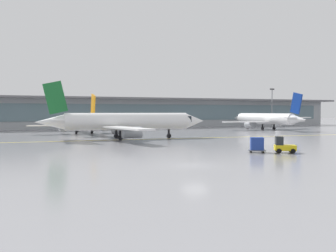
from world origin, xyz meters
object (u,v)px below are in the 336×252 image
at_px(cargo_dolly_lead, 257,144).
at_px(apron_light_mast_1, 272,105).
at_px(gate_airplane_2, 265,119).
at_px(taxiing_regional_jet, 126,122).
at_px(gate_airplane_1, 83,122).
at_px(baggage_tug, 283,146).

relative_size(cargo_dolly_lead, apron_light_mast_1, 0.20).
distance_m(gate_airplane_2, taxiing_regional_jet, 51.04).
xyz_separation_m(gate_airplane_1, apron_light_mast_1, (68.59, 18.08, 4.65)).
distance_m(taxiing_regional_jet, baggage_tug, 32.64).
height_order(gate_airplane_2, cargo_dolly_lead, gate_airplane_2).
relative_size(baggage_tug, cargo_dolly_lead, 1.13).
relative_size(gate_airplane_2, apron_light_mast_1, 2.32).
height_order(taxiing_regional_jet, apron_light_mast_1, apron_light_mast_1).
bearing_deg(gate_airplane_1, baggage_tug, -163.40).
xyz_separation_m(cargo_dolly_lead, apron_light_mast_1, (53.95, 66.54, 6.29)).
xyz_separation_m(baggage_tug, cargo_dolly_lead, (-2.86, 1.62, 0.16)).
bearing_deg(baggage_tug, apron_light_mast_1, 82.70).
height_order(gate_airplane_1, gate_airplane_2, gate_airplane_2).
relative_size(baggage_tug, apron_light_mast_1, 0.22).
height_order(gate_airplane_1, baggage_tug, gate_airplane_1).
height_order(cargo_dolly_lead, apron_light_mast_1, apron_light_mast_1).
height_order(gate_airplane_2, apron_light_mast_1, apron_light_mast_1).
height_order(gate_airplane_2, taxiing_regional_jet, taxiing_regional_jet).
bearing_deg(taxiing_regional_jet, cargo_dolly_lead, -67.23).
xyz_separation_m(gate_airplane_1, taxiing_regional_jet, (5.05, -20.00, 0.54)).
distance_m(gate_airplane_1, apron_light_mast_1, 71.09).
bearing_deg(gate_airplane_2, apron_light_mast_1, -44.83).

